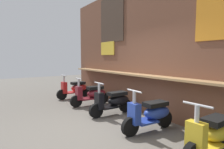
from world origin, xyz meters
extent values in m
plane|color=#605B54|center=(0.00, 0.00, 0.00)|extent=(26.01, 26.01, 0.00)
cube|color=brown|center=(0.00, 2.02, 1.96)|extent=(9.29, 0.25, 3.93)
cube|color=#A87F51|center=(0.00, 1.72, 1.14)|extent=(8.36, 0.36, 0.05)
cube|color=#423328|center=(-2.02, 1.89, 3.01)|extent=(1.40, 0.02, 1.61)
cube|color=gold|center=(-2.29, 1.88, 1.98)|extent=(0.86, 0.03, 0.48)
ellipsoid|color=red|center=(-3.46, 1.25, 0.40)|extent=(0.40, 0.71, 0.30)
cube|color=black|center=(-3.46, 1.20, 0.60)|extent=(0.31, 0.56, 0.10)
cube|color=red|center=(-3.45, 0.90, 0.25)|extent=(0.39, 0.51, 0.04)
cube|color=red|center=(-3.44, 0.60, 0.47)|extent=(0.28, 0.17, 0.44)
cylinder|color=#B7B7BC|center=(-3.44, 0.60, 0.60)|extent=(0.07, 0.07, 0.70)
cylinder|color=#B7B7BC|center=(-3.44, 0.60, 0.95)|extent=(0.46, 0.05, 0.04)
cylinder|color=black|center=(-3.44, 0.50, 0.20)|extent=(0.11, 0.40, 0.40)
cylinder|color=black|center=(-3.46, 1.50, 0.20)|extent=(0.11, 0.40, 0.40)
ellipsoid|color=maroon|center=(-2.03, 1.25, 0.40)|extent=(0.42, 0.72, 0.30)
cube|color=black|center=(-2.04, 1.20, 0.60)|extent=(0.33, 0.57, 0.10)
cube|color=maroon|center=(-2.05, 0.90, 0.25)|extent=(0.41, 0.52, 0.04)
cube|color=maroon|center=(-2.07, 0.60, 0.47)|extent=(0.29, 0.18, 0.44)
cylinder|color=#B7B7BC|center=(-2.07, 0.60, 0.60)|extent=(0.07, 0.07, 0.70)
cylinder|color=#B7B7BC|center=(-2.07, 0.60, 0.95)|extent=(0.46, 0.06, 0.04)
cylinder|color=black|center=(-2.08, 0.50, 0.20)|extent=(0.12, 0.41, 0.40)
cylinder|color=black|center=(-2.02, 1.50, 0.20)|extent=(0.12, 0.41, 0.40)
ellipsoid|color=black|center=(-0.73, 1.25, 0.40)|extent=(0.39, 0.71, 0.30)
cube|color=black|center=(-0.73, 1.20, 0.60)|extent=(0.31, 0.55, 0.10)
cube|color=black|center=(-0.73, 0.90, 0.25)|extent=(0.39, 0.51, 0.04)
cube|color=black|center=(-0.74, 0.60, 0.47)|extent=(0.28, 0.16, 0.44)
cylinder|color=#B7B7BC|center=(-0.74, 0.60, 0.60)|extent=(0.07, 0.07, 0.70)
cylinder|color=#B7B7BC|center=(-0.74, 0.60, 0.95)|extent=(0.46, 0.04, 0.04)
cylinder|color=black|center=(-0.74, 0.50, 0.20)|extent=(0.11, 0.40, 0.40)
cylinder|color=black|center=(-0.73, 1.50, 0.20)|extent=(0.11, 0.40, 0.40)
ellipsoid|color=#233D9E|center=(0.74, 1.25, 0.40)|extent=(0.43, 0.72, 0.30)
cube|color=black|center=(0.74, 1.20, 0.60)|extent=(0.34, 0.57, 0.10)
cube|color=#233D9E|center=(0.72, 0.90, 0.25)|extent=(0.41, 0.52, 0.04)
cube|color=#233D9E|center=(0.70, 0.60, 0.47)|extent=(0.29, 0.18, 0.44)
cylinder|color=#B7B7BC|center=(0.70, 0.60, 0.60)|extent=(0.07, 0.07, 0.70)
cylinder|color=#B7B7BC|center=(0.70, 0.60, 0.95)|extent=(0.46, 0.07, 0.04)
cylinder|color=black|center=(0.69, 0.50, 0.20)|extent=(0.13, 0.41, 0.40)
cylinder|color=black|center=(0.76, 1.50, 0.20)|extent=(0.13, 0.41, 0.40)
ellipsoid|color=gold|center=(2.09, 1.25, 0.40)|extent=(0.39, 0.71, 0.30)
cube|color=black|center=(2.09, 1.20, 0.60)|extent=(0.31, 0.55, 0.10)
cube|color=gold|center=(2.09, 0.90, 0.25)|extent=(0.39, 0.51, 0.04)
cube|color=gold|center=(2.09, 0.60, 0.47)|extent=(0.28, 0.16, 0.44)
cylinder|color=#B7B7BC|center=(2.09, 0.60, 0.60)|extent=(0.07, 0.07, 0.70)
cylinder|color=#B7B7BC|center=(2.09, 0.60, 0.95)|extent=(0.46, 0.04, 0.04)
cylinder|color=black|center=(2.08, 1.50, 0.20)|extent=(0.11, 0.40, 0.40)
camera|label=1|loc=(3.60, -1.96, 1.64)|focal=30.02mm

